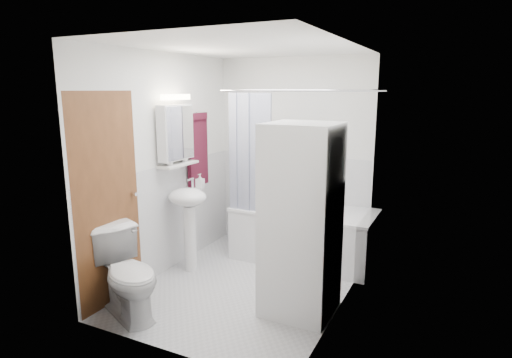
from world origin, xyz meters
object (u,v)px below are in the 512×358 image
at_px(bathtub, 304,232).
at_px(washer_dryer, 301,220).
at_px(sink, 188,210).
at_px(toilet, 128,275).

xyz_separation_m(bathtub, washer_dryer, (0.38, -1.16, 0.52)).
height_order(bathtub, washer_dryer, washer_dryer).
xyz_separation_m(sink, washer_dryer, (1.43, -0.31, 0.16)).
relative_size(bathtub, sink, 1.59).
distance_m(bathtub, sink, 1.40).
distance_m(washer_dryer, toilet, 1.62).
height_order(washer_dryer, toilet, washer_dryer).
bearing_deg(toilet, sink, 28.46).
height_order(bathtub, sink, sink).
distance_m(sink, washer_dryer, 1.47).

